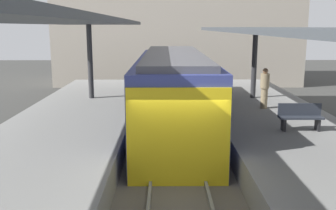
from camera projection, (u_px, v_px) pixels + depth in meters
ground_plane at (177, 184)px, 10.54m from camera, size 80.00×80.00×0.00m
platform_left at (39, 167)px, 10.41m from camera, size 4.40×28.00×1.00m
platform_right at (315, 167)px, 10.46m from camera, size 4.40×28.00×1.00m
track_ballast at (177, 181)px, 10.52m from camera, size 3.20×28.00×0.20m
rail_near_side at (151, 175)px, 10.48m from camera, size 0.08×28.00×0.14m
rail_far_side at (203, 175)px, 10.49m from camera, size 0.08×28.00×0.14m
commuter_train at (174, 93)px, 14.87m from camera, size 2.78×10.78×3.10m
canopy_left at (46, 22)px, 10.99m from camera, size 4.18×21.00×3.55m
canopy_right at (306, 32)px, 11.10m from camera, size 4.18×21.00×3.26m
platform_bench at (300, 116)px, 12.21m from camera, size 1.40×0.41×0.86m
passenger_near_bench at (265, 88)px, 15.41m from camera, size 0.36×0.36×1.65m
station_building_backdrop at (177, 11)px, 29.02m from camera, size 18.00×6.00×11.00m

